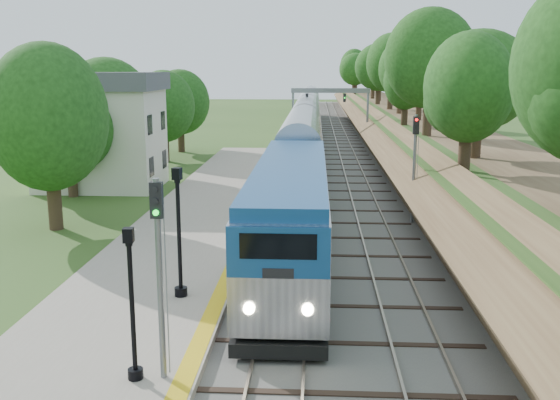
# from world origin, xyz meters

# --- Properties ---
(trackbed) EXTENTS (9.50, 170.00, 0.28)m
(trackbed) POSITION_xyz_m (2.00, 60.00, 0.07)
(trackbed) COLOR #4C4944
(trackbed) RESTS_ON ground
(platform) EXTENTS (6.40, 68.00, 0.38)m
(platform) POSITION_xyz_m (-5.20, 16.00, 0.19)
(platform) COLOR gray
(platform) RESTS_ON ground
(yellow_stripe) EXTENTS (0.55, 68.00, 0.01)m
(yellow_stripe) POSITION_xyz_m (-2.35, 16.00, 0.39)
(yellow_stripe) COLOR gold
(yellow_stripe) RESTS_ON platform
(embankment) EXTENTS (10.64, 170.00, 11.70)m
(embankment) POSITION_xyz_m (10.35, 60.00, 1.95)
(embankment) COLOR brown
(embankment) RESTS_ON ground
(station_building) EXTENTS (8.60, 6.60, 8.00)m
(station_building) POSITION_xyz_m (-14.00, 30.00, 4.09)
(station_building) COLOR beige
(station_building) RESTS_ON ground
(signal_gantry) EXTENTS (8.40, 0.38, 6.20)m
(signal_gantry) POSITION_xyz_m (2.47, 54.99, 4.82)
(signal_gantry) COLOR slate
(signal_gantry) RESTS_ON ground
(trees_behind_platform) EXTENTS (7.82, 53.32, 7.21)m
(trees_behind_platform) POSITION_xyz_m (-11.17, 20.67, 4.53)
(trees_behind_platform) COLOR #332316
(trees_behind_platform) RESTS_ON ground
(train) EXTENTS (2.87, 95.74, 4.22)m
(train) POSITION_xyz_m (0.00, 50.46, 2.19)
(train) COLOR black
(train) RESTS_ON trackbed
(lamppost_mid) EXTENTS (0.40, 0.40, 4.02)m
(lamppost_mid) POSITION_xyz_m (-3.61, 2.04, 2.18)
(lamppost_mid) COLOR black
(lamppost_mid) RESTS_ON platform
(lamppost_far) EXTENTS (0.45, 0.45, 4.57)m
(lamppost_far) POSITION_xyz_m (-3.71, 8.05, 2.42)
(lamppost_far) COLOR black
(lamppost_far) RESTS_ON platform
(signal_platform) EXTENTS (0.31, 0.24, 5.25)m
(signal_platform) POSITION_xyz_m (-2.90, 2.17, 3.60)
(signal_platform) COLOR slate
(signal_platform) RESTS_ON platform
(signal_farside) EXTENTS (0.32, 0.25, 5.78)m
(signal_farside) POSITION_xyz_m (6.20, 20.40, 3.65)
(signal_farside) COLOR slate
(signal_farside) RESTS_ON ground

